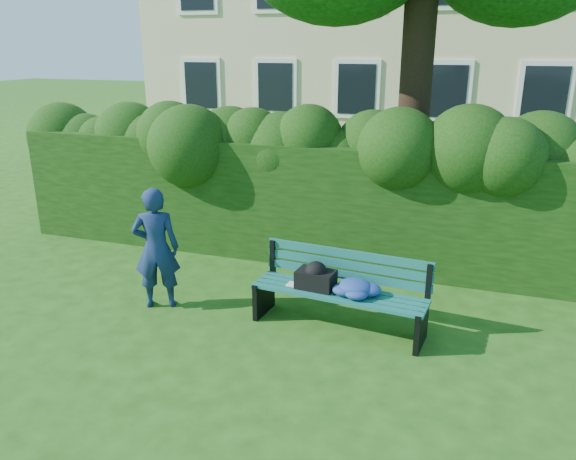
% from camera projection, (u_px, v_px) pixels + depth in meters
% --- Properties ---
extents(ground, '(80.00, 80.00, 0.00)m').
position_uv_depth(ground, '(272.00, 318.00, 6.85)').
color(ground, '#234C12').
rests_on(ground, ground).
extents(hedge, '(10.00, 1.00, 1.80)m').
position_uv_depth(hedge, '(322.00, 202.00, 8.54)').
color(hedge, black).
rests_on(hedge, ground).
extents(park_bench, '(2.08, 0.75, 0.89)m').
position_uv_depth(park_bench, '(339.00, 288.00, 6.49)').
color(park_bench, '#105453').
rests_on(park_bench, ground).
extents(man_reading, '(0.67, 0.57, 1.55)m').
position_uv_depth(man_reading, '(156.00, 248.00, 6.95)').
color(man_reading, navy).
rests_on(man_reading, ground).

